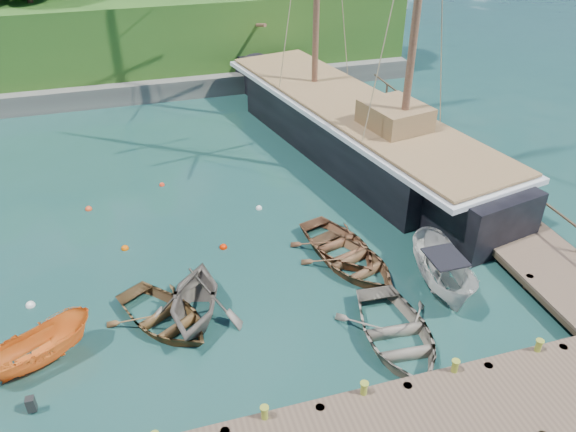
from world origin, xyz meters
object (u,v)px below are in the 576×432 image
(motorboat_orange, at_px, (42,362))
(schooner, at_px, (353,132))
(rowboat_4, at_px, (339,252))
(cabin_boat_white, at_px, (440,287))
(rowboat_3, at_px, (396,343))
(rowboat_1, at_px, (196,318))
(rowboat_2, at_px, (353,268))
(rowboat_0, at_px, (165,323))

(motorboat_orange, xyz_separation_m, schooner, (15.62, 11.84, 1.19))
(rowboat_4, distance_m, cabin_boat_white, 4.37)
(rowboat_3, height_order, cabin_boat_white, cabin_boat_white)
(rowboat_1, bearing_deg, cabin_boat_white, 11.49)
(rowboat_2, distance_m, motorboat_orange, 11.75)
(motorboat_orange, distance_m, schooner, 19.64)
(rowboat_0, xyz_separation_m, motorboat_orange, (-4.04, -0.70, 0.00))
(rowboat_1, distance_m, rowboat_2, 6.56)
(motorboat_orange, bearing_deg, schooner, -78.69)
(cabin_boat_white, bearing_deg, rowboat_1, -176.11)
(rowboat_2, distance_m, cabin_boat_white, 3.45)
(rowboat_4, bearing_deg, cabin_boat_white, -64.56)
(rowboat_1, distance_m, cabin_boat_white, 9.29)
(cabin_boat_white, bearing_deg, rowboat_2, 153.26)
(rowboat_4, relative_size, cabin_boat_white, 0.95)
(rowboat_0, xyz_separation_m, rowboat_4, (7.44, 2.29, 0.00))
(cabin_boat_white, distance_m, schooner, 12.23)
(rowboat_3, bearing_deg, rowboat_4, 94.09)
(rowboat_3, height_order, rowboat_4, rowboat_3)
(cabin_boat_white, relative_size, schooner, 0.16)
(rowboat_0, bearing_deg, schooner, 11.99)
(schooner, bearing_deg, cabin_boat_white, -107.65)
(rowboat_2, height_order, rowboat_4, rowboat_2)
(rowboat_4, xyz_separation_m, motorboat_orange, (-11.48, -2.99, 0.00))
(rowboat_1, xyz_separation_m, cabin_boat_white, (9.24, -0.93, 0.00))
(rowboat_3, distance_m, motorboat_orange, 11.72)
(rowboat_1, height_order, cabin_boat_white, rowboat_1)
(rowboat_3, relative_size, rowboat_4, 1.12)
(rowboat_0, relative_size, rowboat_3, 0.88)
(rowboat_2, distance_m, rowboat_3, 4.26)
(rowboat_3, relative_size, motorboat_orange, 1.31)
(rowboat_1, bearing_deg, schooner, 64.12)
(rowboat_0, height_order, schooner, schooner)
(rowboat_0, xyz_separation_m, rowboat_3, (7.41, -3.18, 0.00))
(rowboat_0, bearing_deg, rowboat_4, -14.80)
(rowboat_1, relative_size, rowboat_4, 0.94)
(rowboat_1, bearing_deg, rowboat_3, -9.27)
(rowboat_1, xyz_separation_m, rowboat_3, (6.30, -3.14, 0.00))
(rowboat_2, xyz_separation_m, rowboat_4, (-0.14, 1.22, 0.00))
(rowboat_0, xyz_separation_m, cabin_boat_white, (10.35, -0.97, 0.00))
(rowboat_1, relative_size, rowboat_2, 0.92)
(rowboat_2, xyz_separation_m, rowboat_3, (-0.17, -4.26, 0.00))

